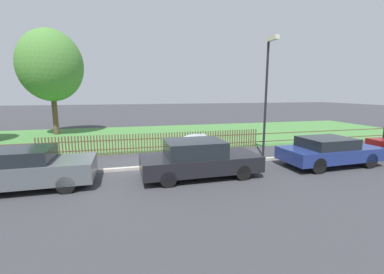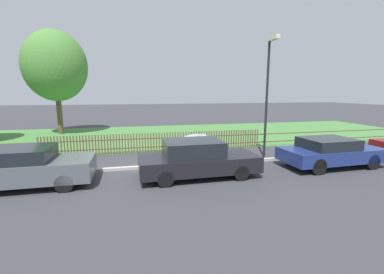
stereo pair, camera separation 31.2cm
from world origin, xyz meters
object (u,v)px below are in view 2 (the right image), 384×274
Objects in this scene: parked_car_navy_estate at (197,159)px; street_lamp at (269,84)px; parked_car_red_compact at (330,152)px; parked_car_black_saloon at (25,167)px; covered_motorcycle at (196,143)px; tree_behind_motorcycle at (55,66)px.

parked_car_navy_estate is 0.79× the size of street_lamp.
parked_car_black_saloon is at bearing 176.87° from parked_car_red_compact.
parked_car_red_compact is at bearing -46.39° from street_lamp.
parked_car_black_saloon is at bearing 177.11° from parked_car_navy_estate.
covered_motorcycle is 13.25m from tree_behind_motorcycle.
street_lamp reaches higher than parked_car_black_saloon.
tree_behind_motorcycle reaches higher than street_lamp.
tree_behind_motorcycle is (-7.76, 12.07, 4.36)m from parked_car_navy_estate.
parked_car_navy_estate is 2.89m from covered_motorcycle.
covered_motorcycle is at bearing 75.69° from parked_car_navy_estate.
parked_car_black_saloon is 0.75× the size of street_lamp.
parked_car_black_saloon is 5.87m from parked_car_navy_estate.
tree_behind_motorcycle is at bearing 121.77° from parked_car_navy_estate.
parked_car_navy_estate is at bearing -2.58° from parked_car_black_saloon.
covered_motorcycle is (0.67, 2.82, 0.01)m from parked_car_navy_estate.
parked_car_black_saloon reaches higher than covered_motorcycle.
street_lamp is (9.82, 1.84, 2.87)m from parked_car_black_saloon.
parked_car_red_compact is (5.88, 0.01, -0.04)m from parked_car_navy_estate.
covered_motorcycle is 0.34× the size of street_lamp.
parked_car_navy_estate is at bearing -57.26° from tree_behind_motorcycle.
parked_car_black_saloon is 0.55× the size of tree_behind_motorcycle.
covered_motorcycle is at bearing 21.18° from parked_car_black_saloon.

